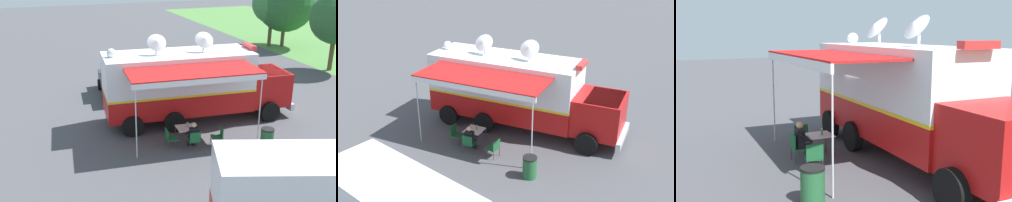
{
  "view_description": "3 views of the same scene",
  "coord_description": "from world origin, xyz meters",
  "views": [
    {
      "loc": [
        17.38,
        -6.69,
        7.98
      ],
      "look_at": [
        1.05,
        -0.9,
        1.53
      ],
      "focal_mm": 42.6,
      "sensor_mm": 36.0,
      "label": 1
    },
    {
      "loc": [
        16.8,
        6.25,
        9.0
      ],
      "look_at": [
        0.94,
        0.39,
        1.66
      ],
      "focal_mm": 42.18,
      "sensor_mm": 36.0,
      "label": 2
    },
    {
      "loc": [
        7.58,
        10.26,
        3.9
      ],
      "look_at": [
        1.35,
        -1.0,
        1.64
      ],
      "focal_mm": 41.73,
      "sensor_mm": 36.0,
      "label": 3
    }
  ],
  "objects": [
    {
      "name": "water_bottle",
      "position": [
        2.43,
        -0.47,
        0.83
      ],
      "size": [
        0.07,
        0.07,
        0.22
      ],
      "color": "#3F9959",
      "rests_on": "folding_table"
    },
    {
      "name": "lot_stripe",
      "position": [
        -2.38,
        2.07,
        0.0
      ],
      "size": [
        0.51,
        4.79,
        0.01
      ],
      "primitive_type": "cube",
      "rotation": [
        0.0,
        0.0,
        -0.08
      ],
      "color": "silver",
      "rests_on": "ground"
    },
    {
      "name": "car_behind_truck",
      "position": [
        -4.89,
        -2.01,
        0.88
      ],
      "size": [
        4.32,
        2.24,
        1.76
      ],
      "color": "#2D2D33",
      "rests_on": "ground"
    },
    {
      "name": "trash_bin",
      "position": [
        4.13,
        2.56,
        0.46
      ],
      "size": [
        0.57,
        0.57,
        0.91
      ],
      "color": "#235B33",
      "rests_on": "ground"
    },
    {
      "name": "folding_table",
      "position": [
        2.47,
        -0.57,
        0.67
      ],
      "size": [
        0.86,
        0.86,
        0.73
      ],
      "color": "silver",
      "rests_on": "ground"
    },
    {
      "name": "command_truck",
      "position": [
        0.09,
        0.74,
        1.95
      ],
      "size": [
        5.31,
        9.66,
        4.53
      ],
      "color": "#B71414",
      "rests_on": "ground"
    },
    {
      "name": "ground_plane",
      "position": [
        0.0,
        0.0,
        0.0
      ],
      "size": [
        100.0,
        100.0,
        0.0
      ],
      "primitive_type": "plane",
      "color": "#47474C"
    },
    {
      "name": "seated_responder",
      "position": [
        3.09,
        -0.47,
        0.65
      ],
      "size": [
        0.68,
        0.58,
        1.25
      ],
      "color": "black",
      "rests_on": "ground"
    },
    {
      "name": "folding_chair_beside_table",
      "position": [
        2.7,
        -1.42,
        0.51
      ],
      "size": [
        0.52,
        0.52,
        0.87
      ],
      "color": "#19562D",
      "rests_on": "ground"
    },
    {
      "name": "folding_chair_spare_by_truck",
      "position": [
        3.24,
        0.7,
        0.51
      ],
      "size": [
        0.59,
        0.59,
        0.87
      ],
      "color": "#19562D",
      "rests_on": "ground"
    },
    {
      "name": "folding_chair_at_table",
      "position": [
        3.27,
        -0.49,
        0.51
      ],
      "size": [
        0.52,
        0.52,
        0.87
      ],
      "color": "#19562D",
      "rests_on": "ground"
    }
  ]
}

